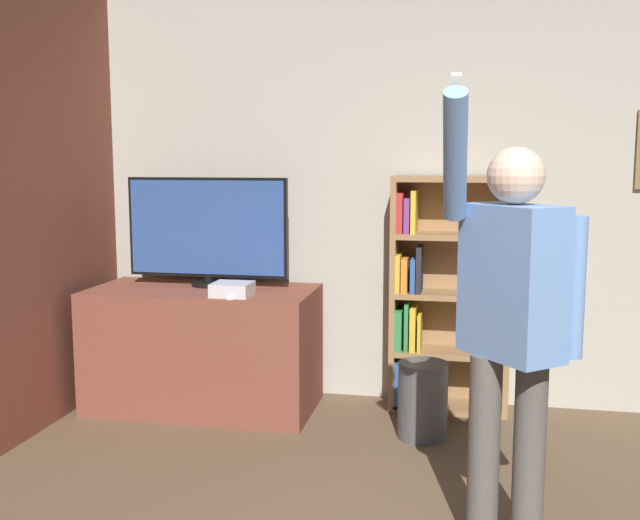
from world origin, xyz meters
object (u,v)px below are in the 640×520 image
at_px(television, 207,230).
at_px(waste_bin, 423,400).
at_px(bookshelf, 438,298).
at_px(person, 511,312).
at_px(game_console, 232,289).

xyz_separation_m(television, waste_bin, (1.41, -0.37, -0.92)).
bearing_deg(bookshelf, television, -173.48).
bearing_deg(television, waste_bin, -14.63).
relative_size(television, person, 0.56).
height_order(game_console, person, person).
height_order(television, waste_bin, television).
distance_m(television, person, 2.39).
bearing_deg(television, bookshelf, 6.52).
height_order(game_console, waste_bin, game_console).
xyz_separation_m(game_console, person, (1.56, -1.23, 0.18)).
xyz_separation_m(game_console, waste_bin, (1.15, -0.06, -0.59)).
bearing_deg(television, person, -40.26).
bearing_deg(bookshelf, game_console, -158.24).
xyz_separation_m(game_console, bookshelf, (1.21, 0.48, -0.10)).
distance_m(game_console, waste_bin, 1.29).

